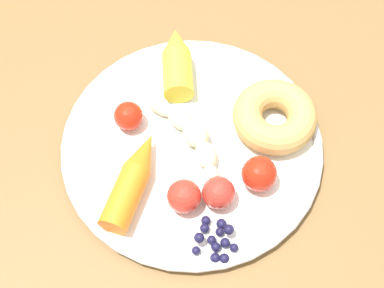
% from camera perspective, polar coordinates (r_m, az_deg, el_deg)
% --- Properties ---
extents(dining_table, '(1.08, 0.94, 0.75)m').
position_cam_1_polar(dining_table, '(0.77, 3.59, -3.98)').
color(dining_table, brown).
rests_on(dining_table, ground_plane).
extents(plate, '(0.32, 0.32, 0.02)m').
position_cam_1_polar(plate, '(0.69, 0.00, -0.12)').
color(plate, silver).
rests_on(plate, dining_table).
extents(banana, '(0.14, 0.09, 0.03)m').
position_cam_1_polar(banana, '(0.68, -0.03, 0.72)').
color(banana, beige).
rests_on(banana, plate).
extents(carrot_orange, '(0.13, 0.08, 0.03)m').
position_cam_1_polar(carrot_orange, '(0.65, -6.05, -3.61)').
color(carrot_orange, orange).
rests_on(carrot_orange, plate).
extents(carrot_yellow, '(0.11, 0.04, 0.04)m').
position_cam_1_polar(carrot_yellow, '(0.73, -1.54, 8.42)').
color(carrot_yellow, yellow).
rests_on(carrot_yellow, plate).
extents(donut, '(0.15, 0.15, 0.04)m').
position_cam_1_polar(donut, '(0.69, 8.43, 2.79)').
color(donut, tan).
rests_on(donut, plate).
extents(blueberry_pile, '(0.06, 0.05, 0.02)m').
position_cam_1_polar(blueberry_pile, '(0.63, 2.43, -9.67)').
color(blueberry_pile, '#191638').
rests_on(blueberry_pile, plate).
extents(tomato_near, '(0.04, 0.04, 0.04)m').
position_cam_1_polar(tomato_near, '(0.65, 6.87, -3.03)').
color(tomato_near, red).
rests_on(tomato_near, plate).
extents(tomato_mid, '(0.04, 0.04, 0.04)m').
position_cam_1_polar(tomato_mid, '(0.69, -6.50, 2.86)').
color(tomato_mid, red).
rests_on(tomato_mid, plate).
extents(tomato_far, '(0.04, 0.04, 0.04)m').
position_cam_1_polar(tomato_far, '(0.63, -0.82, -5.35)').
color(tomato_far, red).
rests_on(tomato_far, plate).
extents(tomato_extra, '(0.04, 0.04, 0.04)m').
position_cam_1_polar(tomato_extra, '(0.64, 2.71, -4.98)').
color(tomato_extra, red).
rests_on(tomato_extra, plate).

